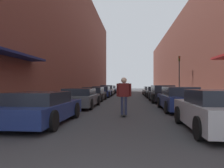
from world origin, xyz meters
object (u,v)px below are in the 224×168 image
object	(u,v)px
parked_car_left_1	(80,98)
parked_car_right_4	(151,91)
parked_car_left_5	(110,89)
traffic_light	(179,73)
parked_car_right_2	(162,94)
parked_car_left_4	(107,90)
parked_car_right_0	(219,111)
parked_car_left_2	(94,94)
parked_car_left_0	(42,108)
parked_car_left_3	(102,92)
parked_car_right_1	(179,99)
parked_car_right_3	(155,92)
skateboarder	(124,92)

from	to	relation	value
parked_car_left_1	parked_car_right_4	world-z (taller)	parked_car_left_1
parked_car_left_5	traffic_light	size ratio (longest dim) A/B	1.13
parked_car_right_4	parked_car_right_2	bearing A→B (deg)	-90.61
parked_car_left_4	traffic_light	xyz separation A→B (m)	(7.74, -8.40, 1.89)
parked_car_right_0	parked_car_right_2	xyz separation A→B (m)	(-0.14, 11.15, 0.04)
parked_car_left_2	parked_car_left_4	xyz separation A→B (m)	(0.05, 10.44, 0.07)
parked_car_left_0	parked_car_left_3	xyz separation A→B (m)	(-0.02, 16.41, 0.03)
parked_car_right_1	parked_car_left_2	bearing A→B (deg)	131.02
parked_car_left_0	parked_car_left_4	distance (m)	21.65
parked_car_left_2	parked_car_left_4	bearing A→B (deg)	89.73
parked_car_left_3	parked_car_right_0	xyz separation A→B (m)	(5.93, -17.24, 0.01)
parked_car_right_2	parked_car_right_3	bearing A→B (deg)	89.63
parked_car_left_1	parked_car_left_5	distance (m)	21.62
parked_car_left_1	parked_car_right_0	xyz separation A→B (m)	(5.81, -6.47, 0.03)
parked_car_left_5	parked_car_left_3	bearing A→B (deg)	-89.83
parked_car_right_3	parked_car_right_4	xyz separation A→B (m)	(0.08, 5.55, -0.01)
parked_car_left_3	parked_car_left_4	world-z (taller)	parked_car_left_4
skateboarder	parked_car_left_4	bearing A→B (deg)	98.42
parked_car_left_0	parked_car_right_1	world-z (taller)	parked_car_right_1
parked_car_right_2	parked_car_right_3	size ratio (longest dim) A/B	1.16
parked_car_left_5	skateboarder	size ratio (longest dim) A/B	2.58
parked_car_left_2	parked_car_left_5	xyz separation A→B (m)	(-0.05, 16.03, 0.04)
parked_car_left_3	parked_car_right_0	distance (m)	18.24
parked_car_right_1	parked_car_right_4	bearing A→B (deg)	89.85
parked_car_right_0	parked_car_left_2	bearing A→B (deg)	116.16
parked_car_right_0	parked_car_right_3	distance (m)	16.85
parked_car_left_4	parked_car_right_2	distance (m)	12.70
parked_car_left_4	parked_car_right_3	size ratio (longest dim) A/B	1.17
parked_car_left_4	parked_car_right_2	size ratio (longest dim) A/B	1.01
parked_car_left_1	parked_car_left_5	size ratio (longest dim) A/B	1.00
parked_car_left_2	parked_car_left_0	bearing A→B (deg)	-89.98
parked_car_left_4	parked_car_left_5	bearing A→B (deg)	90.98
parked_car_left_0	parked_car_right_3	size ratio (longest dim) A/B	1.11
parked_car_left_2	parked_car_right_0	world-z (taller)	parked_car_right_0
parked_car_left_0	parked_car_right_3	distance (m)	17.04
parked_car_left_5	skateboarder	bearing A→B (deg)	-83.22
parked_car_left_3	parked_car_right_1	xyz separation A→B (m)	(5.87, -11.92, 0.02)
parked_car_left_1	parked_car_left_3	distance (m)	10.78
skateboarder	parked_car_left_2	bearing A→B (deg)	107.88
parked_car_left_0	parked_car_right_0	distance (m)	5.98
parked_car_left_1	parked_car_right_0	size ratio (longest dim) A/B	1.14
parked_car_left_0	parked_car_left_4	world-z (taller)	parked_car_left_4
parked_car_right_2	parked_car_right_4	bearing A→B (deg)	89.39
parked_car_left_4	parked_car_right_1	size ratio (longest dim) A/B	1.01
parked_car_right_3	traffic_light	distance (m)	3.92
parked_car_right_3	skateboarder	distance (m)	14.23
traffic_light	parked_car_left_4	bearing A→B (deg)	132.67
parked_car_left_2	parked_car_left_4	world-z (taller)	parked_car_left_4
parked_car_left_0	parked_car_right_4	size ratio (longest dim) A/B	0.96
parked_car_left_5	parked_car_right_4	bearing A→B (deg)	-43.69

